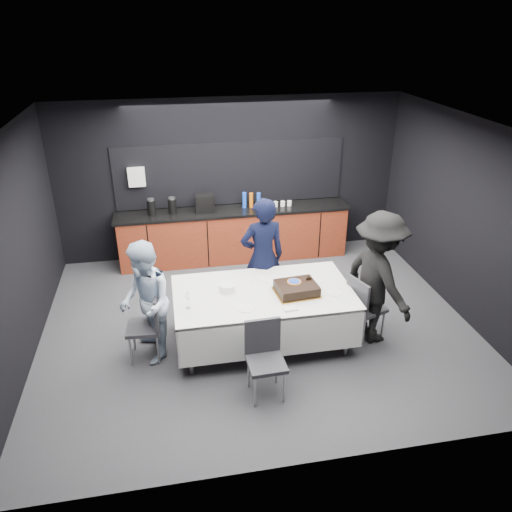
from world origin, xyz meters
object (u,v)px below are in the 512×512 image
Objects in this scene: chair_left at (150,321)px; chair_near at (265,353)px; person_center at (263,257)px; person_right at (378,278)px; champagne_flute at (187,297)px; chair_right at (363,304)px; plate_stack at (227,288)px; party_table at (263,300)px; cake_assembly at (297,288)px; person_left at (145,303)px.

chair_left is 1.00× the size of chair_near.
person_right reaches higher than person_center.
person_right reaches higher than champagne_flute.
chair_right is at bearing -2.25° from chair_left.
chair_right is 1.54m from person_center.
plate_stack is at bearing 8.43° from chair_left.
chair_right is at bearing 1.44° from champagne_flute.
party_table is at bearing 172.81° from chair_right.
chair_right is 0.51× the size of person_right.
person_right reaches higher than cake_assembly.
champagne_flute is at bearing -175.74° from cake_assembly.
party_table is at bearing 79.62° from chair_near.
plate_stack is (-0.46, 0.09, 0.19)m from party_table.
person_left is at bearing -178.04° from party_table.
chair_right is at bearing 71.30° from person_right.
champagne_flute is (-0.99, -0.23, 0.30)m from party_table.
chair_right is (0.91, -0.05, -0.31)m from cake_assembly.
cake_assembly is 0.96m from chair_right.
person_center reaches higher than person_left.
person_left is at bearing 19.32° from person_center.
chair_near reaches higher than party_table.
person_right is at bearing 138.92° from person_center.
person_right is at bearing -6.65° from party_table.
plate_stack is at bearing 166.21° from cake_assembly.
plate_stack is 0.22× the size of chair_near.
plate_stack is 1.07m from chair_left.
person_right is (1.35, -0.93, 0.02)m from person_center.
champagne_flute reaches higher than party_table.
chair_near is at bearing -125.08° from cake_assembly.
plate_stack is 1.82m from chair_right.
person_center is at bearing 142.17° from chair_right.
champagne_flute reaches higher than chair_near.
person_right is (1.50, -0.17, 0.27)m from party_table.
cake_assembly is 0.91m from person_center.
person_center is (-0.27, 0.87, 0.05)m from cake_assembly.
person_left is (-0.51, 0.17, -0.13)m from champagne_flute.
chair_near is (-0.18, -0.96, -0.11)m from party_table.
chair_left and chair_right have the same top height.
party_table is 0.80m from person_center.
cake_assembly is at bearing 54.92° from chair_near.
champagne_flute is at bearing 60.01° from person_left.
chair_left is 3.00m from person_right.
chair_right is 1.70m from chair_near.
champagne_flute is 1.17m from chair_near.
party_table is 1.53m from person_right.
cake_assembly is 1.08m from person_right.
person_center is 0.98× the size of person_right.
champagne_flute is 2.35m from chair_right.
person_center reaches higher than champagne_flute.
person_left reaches higher than cake_assembly.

